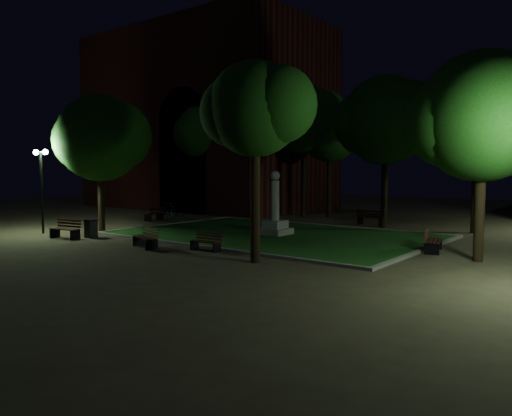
{
  "coord_description": "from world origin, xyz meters",
  "views": [
    {
      "loc": [
        14.61,
        -18.34,
        3.41
      ],
      "look_at": [
        -0.43,
        1.0,
        1.45
      ],
      "focal_mm": 35.0,
      "sensor_mm": 36.0,
      "label": 1
    }
  ],
  "objects_px": {
    "bench_left_side": "(155,214)",
    "trash_bin": "(91,228)",
    "bench_right_side": "(432,241)",
    "bench_west_near": "(66,230)",
    "bench_far_side": "(370,218)",
    "bicycle": "(168,210)",
    "bench_near_left": "(146,238)",
    "monument": "(275,217)",
    "bench_near_right": "(206,242)"
  },
  "relations": [
    {
      "from": "bench_left_side",
      "to": "trash_bin",
      "type": "relative_size",
      "value": 1.84
    },
    {
      "from": "bench_right_side",
      "to": "trash_bin",
      "type": "distance_m",
      "value": 15.85
    },
    {
      "from": "bench_left_side",
      "to": "bench_right_side",
      "type": "bearing_deg",
      "value": 71.64
    },
    {
      "from": "bench_west_near",
      "to": "bench_far_side",
      "type": "distance_m",
      "value": 17.06
    },
    {
      "from": "bench_left_side",
      "to": "bench_west_near",
      "type": "bearing_deg",
      "value": 5.73
    },
    {
      "from": "trash_bin",
      "to": "bench_west_near",
      "type": "bearing_deg",
      "value": -131.09
    },
    {
      "from": "bench_west_near",
      "to": "bicycle",
      "type": "relative_size",
      "value": 0.92
    },
    {
      "from": "bench_left_side",
      "to": "bench_near_left",
      "type": "bearing_deg",
      "value": 32.99
    },
    {
      "from": "bench_left_side",
      "to": "trash_bin",
      "type": "bearing_deg",
      "value": 12.89
    },
    {
      "from": "trash_bin",
      "to": "bicycle",
      "type": "distance_m",
      "value": 10.87
    },
    {
      "from": "monument",
      "to": "bicycle",
      "type": "xyz_separation_m",
      "value": [
        -11.8,
        3.49,
        -0.47
      ]
    },
    {
      "from": "bench_near_left",
      "to": "bench_right_side",
      "type": "distance_m",
      "value": 11.94
    },
    {
      "from": "bench_near_left",
      "to": "bench_near_right",
      "type": "distance_m",
      "value": 2.79
    },
    {
      "from": "bench_left_side",
      "to": "bench_right_side",
      "type": "height_order",
      "value": "bench_right_side"
    },
    {
      "from": "bench_left_side",
      "to": "bicycle",
      "type": "bearing_deg",
      "value": -165.65
    },
    {
      "from": "bench_near_right",
      "to": "bicycle",
      "type": "relative_size",
      "value": 0.76
    },
    {
      "from": "trash_bin",
      "to": "monument",
      "type": "bearing_deg",
      "value": 42.33
    },
    {
      "from": "monument",
      "to": "bench_far_side",
      "type": "xyz_separation_m",
      "value": [
        1.79,
        7.3,
        -0.52
      ]
    },
    {
      "from": "monument",
      "to": "bench_near_right",
      "type": "height_order",
      "value": "monument"
    },
    {
      "from": "monument",
      "to": "bench_right_side",
      "type": "relative_size",
      "value": 1.8
    },
    {
      "from": "bench_right_side",
      "to": "trash_bin",
      "type": "height_order",
      "value": "bench_right_side"
    },
    {
      "from": "bench_far_side",
      "to": "bicycle",
      "type": "relative_size",
      "value": 0.93
    },
    {
      "from": "trash_bin",
      "to": "bench_right_side",
      "type": "bearing_deg",
      "value": 22.64
    },
    {
      "from": "bench_far_side",
      "to": "bench_west_near",
      "type": "bearing_deg",
      "value": 63.62
    },
    {
      "from": "bench_near_left",
      "to": "bicycle",
      "type": "distance_m",
      "value": 13.86
    },
    {
      "from": "bicycle",
      "to": "bench_near_left",
      "type": "bearing_deg",
      "value": -135.9
    },
    {
      "from": "bench_left_side",
      "to": "bench_far_side",
      "type": "xyz_separation_m",
      "value": [
        12.32,
        6.11,
        0.03
      ]
    },
    {
      "from": "bench_far_side",
      "to": "bicycle",
      "type": "distance_m",
      "value": 14.11
    },
    {
      "from": "bench_far_side",
      "to": "bicycle",
      "type": "height_order",
      "value": "bicycle"
    },
    {
      "from": "monument",
      "to": "bench_west_near",
      "type": "xyz_separation_m",
      "value": [
        -7.5,
        -7.01,
        -0.53
      ]
    },
    {
      "from": "bench_far_side",
      "to": "bicycle",
      "type": "xyz_separation_m",
      "value": [
        -13.59,
        -3.82,
        0.05
      ]
    },
    {
      "from": "trash_bin",
      "to": "bicycle",
      "type": "height_order",
      "value": "bicycle"
    },
    {
      "from": "bench_near_left",
      "to": "bicycle",
      "type": "bearing_deg",
      "value": 151.07
    },
    {
      "from": "bench_near_left",
      "to": "trash_bin",
      "type": "height_order",
      "value": "trash_bin"
    },
    {
      "from": "monument",
      "to": "bench_near_right",
      "type": "distance_m",
      "value": 5.52
    },
    {
      "from": "bench_west_near",
      "to": "trash_bin",
      "type": "bearing_deg",
      "value": 40.36
    },
    {
      "from": "bench_near_left",
      "to": "bench_west_near",
      "type": "height_order",
      "value": "bench_west_near"
    },
    {
      "from": "bench_near_right",
      "to": "bench_west_near",
      "type": "relative_size",
      "value": 0.82
    },
    {
      "from": "bench_near_left",
      "to": "bench_near_right",
      "type": "height_order",
      "value": "bench_near_left"
    },
    {
      "from": "bench_right_side",
      "to": "bench_far_side",
      "type": "bearing_deg",
      "value": 26.06
    },
    {
      "from": "bench_near_right",
      "to": "trash_bin",
      "type": "distance_m",
      "value": 7.21
    },
    {
      "from": "bench_near_left",
      "to": "bicycle",
      "type": "xyz_separation_m",
      "value": [
        -9.64,
        9.95,
        0.07
      ]
    },
    {
      "from": "bench_right_side",
      "to": "trash_bin",
      "type": "xyz_separation_m",
      "value": [
        -14.63,
        -6.1,
        0.02
      ]
    },
    {
      "from": "bench_near_left",
      "to": "bench_left_side",
      "type": "distance_m",
      "value": 11.35
    },
    {
      "from": "bench_near_right",
      "to": "bench_right_side",
      "type": "distance_m",
      "value": 9.23
    },
    {
      "from": "bench_near_left",
      "to": "bench_right_side",
      "type": "height_order",
      "value": "bench_right_side"
    },
    {
      "from": "bench_left_side",
      "to": "bicycle",
      "type": "relative_size",
      "value": 0.89
    },
    {
      "from": "bench_west_near",
      "to": "bicycle",
      "type": "bearing_deg",
      "value": 103.74
    },
    {
      "from": "monument",
      "to": "bicycle",
      "type": "height_order",
      "value": "monument"
    },
    {
      "from": "bench_near_left",
      "to": "bench_left_side",
      "type": "relative_size",
      "value": 1.02
    }
  ]
}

